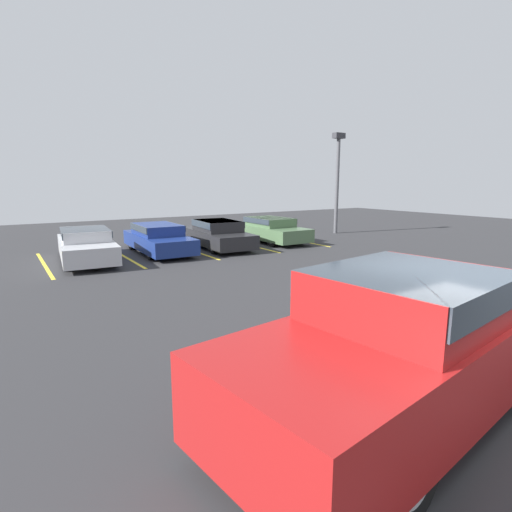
% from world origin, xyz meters
% --- Properties ---
extents(ground_plane, '(60.00, 60.00, 0.00)m').
position_xyz_m(ground_plane, '(0.00, 0.00, 0.00)').
color(ground_plane, '#2D2D30').
extents(stall_stripe_a, '(0.12, 5.40, 0.01)m').
position_xyz_m(stall_stripe_a, '(-3.76, 13.54, 0.00)').
color(stall_stripe_a, yellow).
rests_on(stall_stripe_a, ground_plane).
extents(stall_stripe_b, '(0.12, 5.40, 0.01)m').
position_xyz_m(stall_stripe_b, '(-0.89, 13.54, 0.00)').
color(stall_stripe_b, yellow).
rests_on(stall_stripe_b, ground_plane).
extents(stall_stripe_c, '(0.12, 5.40, 0.01)m').
position_xyz_m(stall_stripe_c, '(1.98, 13.54, 0.00)').
color(stall_stripe_c, yellow).
rests_on(stall_stripe_c, ground_plane).
extents(stall_stripe_d, '(0.12, 5.40, 0.01)m').
position_xyz_m(stall_stripe_d, '(4.85, 13.54, 0.00)').
color(stall_stripe_d, yellow).
rests_on(stall_stripe_d, ground_plane).
extents(stall_stripe_e, '(0.12, 5.40, 0.01)m').
position_xyz_m(stall_stripe_e, '(7.72, 13.54, 0.00)').
color(stall_stripe_e, yellow).
rests_on(stall_stripe_e, ground_plane).
extents(pickup_truck, '(6.21, 2.83, 1.89)m').
position_xyz_m(pickup_truck, '(-0.59, 0.49, 0.95)').
color(pickup_truck, '#A51919').
rests_on(pickup_truck, ground_plane).
extents(parked_sedan_a, '(2.21, 4.82, 1.22)m').
position_xyz_m(parked_sedan_a, '(-2.34, 13.34, 0.65)').
color(parked_sedan_a, '#B7BABF').
rests_on(parked_sedan_a, ground_plane).
extents(parked_sedan_b, '(1.90, 4.82, 1.20)m').
position_xyz_m(parked_sedan_b, '(0.58, 13.74, 0.64)').
color(parked_sedan_b, navy).
rests_on(parked_sedan_b, ground_plane).
extents(parked_sedan_c, '(2.18, 4.73, 1.24)m').
position_xyz_m(parked_sedan_c, '(3.30, 13.52, 0.65)').
color(parked_sedan_c, '#232326').
rests_on(parked_sedan_c, ground_plane).
extents(parked_sedan_d, '(1.87, 4.63, 1.20)m').
position_xyz_m(parked_sedan_d, '(6.36, 13.76, 0.64)').
color(parked_sedan_d, '#4C6B47').
rests_on(parked_sedan_d, ground_plane).
extents(light_post, '(0.70, 0.36, 5.64)m').
position_xyz_m(light_post, '(11.47, 14.43, 3.36)').
color(light_post, '#515156').
rests_on(light_post, ground_plane).
extents(wheel_stop_curb, '(1.92, 0.20, 0.14)m').
position_xyz_m(wheel_stop_curb, '(4.42, 17.04, 0.07)').
color(wheel_stop_curb, '#B7B2A8').
rests_on(wheel_stop_curb, ground_plane).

